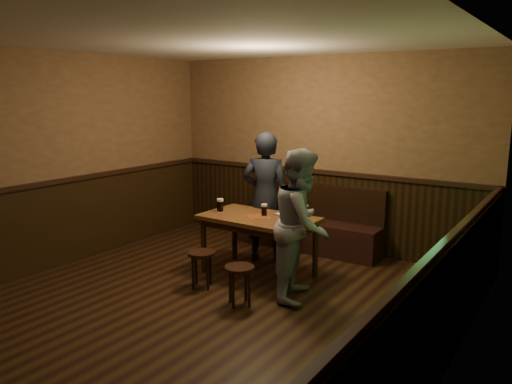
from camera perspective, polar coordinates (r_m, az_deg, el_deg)
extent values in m
cube|color=black|center=(5.38, -7.90, -13.85)|extent=(5.00, 6.00, 0.02)
cube|color=beige|center=(4.92, -8.81, 17.49)|extent=(5.00, 6.00, 0.02)
cube|color=#855F44|center=(7.44, 7.39, 4.45)|extent=(5.00, 0.02, 2.80)
cube|color=#855F44|center=(6.88, -24.08, 3.03)|extent=(0.02, 6.00, 2.80)
cube|color=#855F44|center=(3.80, 21.14, -2.65)|extent=(0.02, 6.00, 2.80)
cube|color=black|center=(7.56, 7.13, -1.98)|extent=(4.98, 0.04, 1.10)
cube|color=black|center=(7.01, -23.40, -3.87)|extent=(0.04, 5.98, 1.10)
cube|color=black|center=(4.08, 19.86, -14.28)|extent=(0.04, 5.98, 1.10)
cube|color=black|center=(7.43, 7.14, 2.34)|extent=(4.98, 0.06, 0.06)
cube|color=black|center=(6.87, -23.64, 0.77)|extent=(0.06, 5.98, 0.06)
cube|color=black|center=(3.88, 20.00, -6.42)|extent=(0.06, 5.98, 0.06)
cube|color=black|center=(7.42, 5.92, -4.79)|extent=(2.20, 0.50, 0.45)
cube|color=black|center=(7.48, 6.71, -0.93)|extent=(2.20, 0.10, 0.50)
cube|color=#552B18|center=(6.20, 0.32, -3.03)|extent=(1.44, 0.84, 0.05)
cube|color=black|center=(6.22, 0.32, -3.71)|extent=(1.31, 0.71, 0.08)
cube|color=maroon|center=(6.19, 0.32, -2.79)|extent=(0.37, 0.37, 0.00)
cylinder|color=black|center=(6.43, -6.01, -6.11)|extent=(0.07, 0.07, 0.71)
cylinder|color=black|center=(6.91, -2.48, -4.82)|extent=(0.07, 0.07, 0.71)
cylinder|color=black|center=(5.72, 3.71, -8.27)|extent=(0.07, 0.07, 0.71)
cylinder|color=black|center=(6.26, 6.81, -6.60)|extent=(0.07, 0.07, 0.71)
cylinder|color=black|center=(5.93, -6.26, -6.98)|extent=(0.40, 0.40, 0.04)
cylinder|color=black|center=(5.90, -5.54, -9.20)|extent=(0.03, 0.03, 0.42)
cylinder|color=black|center=(6.07, -5.24, -8.63)|extent=(0.03, 0.03, 0.42)
cylinder|color=black|center=(6.10, -6.87, -8.56)|extent=(0.03, 0.03, 0.42)
cylinder|color=black|center=(5.94, -7.22, -9.12)|extent=(0.03, 0.03, 0.42)
cylinder|color=black|center=(5.42, -1.90, -8.68)|extent=(0.33, 0.33, 0.04)
cylinder|color=black|center=(5.44, -0.78, -10.98)|extent=(0.03, 0.03, 0.42)
cylinder|color=black|center=(5.59, -1.17, -10.33)|extent=(0.03, 0.03, 0.42)
cylinder|color=black|center=(5.56, -2.96, -10.47)|extent=(0.03, 0.03, 0.42)
cylinder|color=black|center=(5.40, -2.62, -11.13)|extent=(0.03, 0.03, 0.42)
cylinder|color=maroon|center=(6.46, -4.11, -2.24)|extent=(0.11, 0.11, 0.00)
cylinder|color=silver|center=(6.46, -4.11, -2.21)|extent=(0.09, 0.09, 0.00)
cylinder|color=black|center=(6.44, -4.12, -1.61)|extent=(0.08, 0.08, 0.13)
cylinder|color=beige|center=(6.42, -4.13, -0.89)|extent=(0.09, 0.09, 0.03)
cylinder|color=maroon|center=(6.23, 0.94, -2.72)|extent=(0.10, 0.10, 0.00)
cylinder|color=silver|center=(6.23, 0.94, -2.69)|extent=(0.08, 0.08, 0.00)
cylinder|color=black|center=(6.21, 0.94, -2.15)|extent=(0.07, 0.07, 0.12)
cylinder|color=beige|center=(6.20, 0.94, -1.49)|extent=(0.07, 0.07, 0.03)
cylinder|color=maroon|center=(5.87, 3.70, -3.60)|extent=(0.12, 0.12, 0.00)
cylinder|color=silver|center=(5.87, 3.70, -3.57)|extent=(0.10, 0.10, 0.00)
cylinder|color=black|center=(5.85, 3.71, -2.90)|extent=(0.08, 0.08, 0.14)
cylinder|color=beige|center=(5.83, 3.72, -2.08)|extent=(0.09, 0.09, 0.03)
cube|color=silver|center=(6.24, 3.68, -2.66)|extent=(0.37, 0.30, 0.02)
cube|color=#B2B2B7|center=(6.23, 3.68, -2.57)|extent=(0.33, 0.24, 0.00)
cube|color=silver|center=(6.29, 4.40, -1.45)|extent=(0.33, 0.14, 0.21)
cube|color=teal|center=(6.28, 4.34, -1.47)|extent=(0.30, 0.12, 0.18)
cube|color=silver|center=(5.74, 4.42, -3.95)|extent=(0.26, 0.22, 0.00)
imported|color=black|center=(6.71, 1.10, -0.60)|extent=(0.75, 0.62, 1.78)
imported|color=gray|center=(5.54, 5.28, -3.70)|extent=(0.84, 0.96, 1.68)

